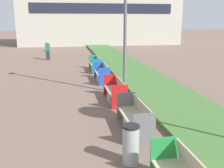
# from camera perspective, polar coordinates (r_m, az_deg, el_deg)

# --- Properties ---
(planter_grass_strip) EXTENTS (2.80, 120.00, 0.18)m
(planter_grass_strip) POSITION_cam_1_polar(r_m,az_deg,el_deg) (13.41, 8.56, -0.22)
(planter_grass_strip) COLOR #426B33
(planter_grass_strip) RESTS_ON ground
(building_backdrop) EXTENTS (21.57, 8.59, 8.68)m
(building_backdrop) POSITION_cam_1_polar(r_m,az_deg,el_deg) (38.72, -2.90, 15.24)
(building_backdrop) COLOR #B2AD9E
(building_backdrop) RESTS_ON ground
(bench_grey_frame) EXTENTS (0.65, 2.13, 0.94)m
(bench_grey_frame) POSITION_cam_1_polar(r_m,az_deg,el_deg) (7.99, 5.02, -7.72)
(bench_grey_frame) COLOR #ADA8A0
(bench_grey_frame) RESTS_ON ground
(bench_red_frame) EXTENTS (0.65, 2.02, 0.94)m
(bench_red_frame) POSITION_cam_1_polar(r_m,az_deg,el_deg) (10.82, 0.76, -1.93)
(bench_red_frame) COLOR #ADA8A0
(bench_red_frame) RESTS_ON ground
(bench_blue_frame) EXTENTS (0.65, 2.02, 0.94)m
(bench_blue_frame) POSITION_cam_1_polar(r_m,az_deg,el_deg) (14.38, -2.09, 1.99)
(bench_blue_frame) COLOR #ADA8A0
(bench_blue_frame) RESTS_ON ground
(bench_teal_frame) EXTENTS (0.65, 2.11, 0.94)m
(bench_teal_frame) POSITION_cam_1_polar(r_m,az_deg,el_deg) (17.40, -3.56, 4.03)
(bench_teal_frame) COLOR #ADA8A0
(bench_teal_frame) RESTS_ON ground
(litter_bin) EXTENTS (0.41, 0.41, 0.95)m
(litter_bin) POSITION_cam_1_polar(r_m,az_deg,el_deg) (6.25, 4.10, -12.97)
(litter_bin) COLOR #9EA0A5
(litter_bin) RESTS_ON ground
(street_lamp_post) EXTENTS (0.24, 0.44, 6.88)m
(street_lamp_post) POSITION_cam_1_polar(r_m,az_deg,el_deg) (11.55, 2.92, 16.34)
(street_lamp_post) COLOR #56595B
(street_lamp_post) RESTS_ON ground
(pedestrian_walking) EXTENTS (0.53, 0.24, 1.60)m
(pedestrian_walking) POSITION_cam_1_polar(r_m,az_deg,el_deg) (23.07, -13.85, 7.13)
(pedestrian_walking) COLOR #232633
(pedestrian_walking) RESTS_ON ground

